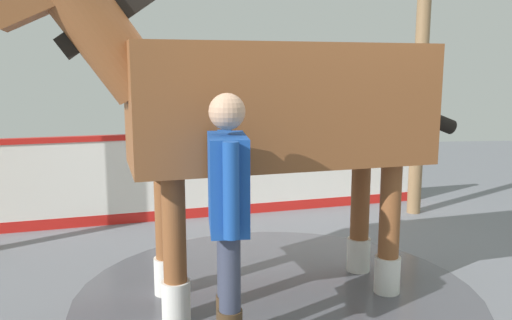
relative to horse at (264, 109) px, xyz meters
name	(u,v)px	position (x,y,z in m)	size (l,w,h in m)	color
ground_plane	(308,278)	(0.31, -0.41, -1.45)	(16.00, 16.00, 0.02)	slate
wet_patch	(277,292)	(0.02, -0.11, -1.44)	(3.14, 3.14, 0.00)	#4C4C54
barrier_wall	(214,178)	(2.28, 0.35, -0.98)	(1.22, 5.50, 1.01)	white
roof_post_far	(420,93)	(2.21, -2.08, 0.00)	(0.16, 0.16, 2.90)	olive
horse	(264,109)	(0.00, 0.00, 0.00)	(1.29, 3.48, 2.53)	brown
handler	(228,209)	(-0.80, 0.30, -0.53)	(0.65, 0.23, 1.60)	#47331E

